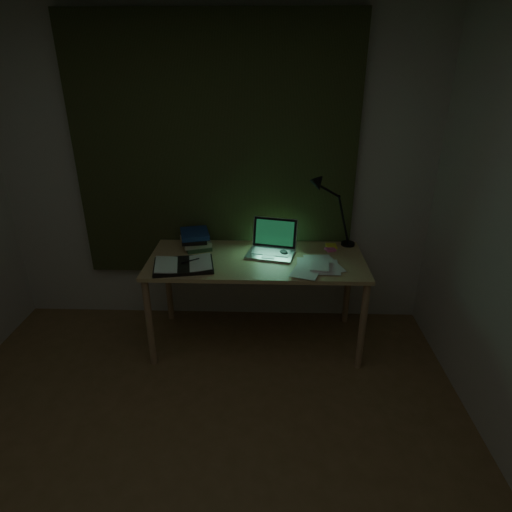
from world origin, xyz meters
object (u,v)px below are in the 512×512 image
at_px(desk_lamp, 351,211).
at_px(laptop, 271,240).
at_px(open_textbook, 184,265).
at_px(book_stack, 195,239).
at_px(loose_papers, 313,265).
at_px(desk, 256,301).

bearing_deg(desk_lamp, laptop, -166.59).
bearing_deg(open_textbook, desk_lamp, 9.27).
bearing_deg(open_textbook, laptop, 9.49).
xyz_separation_m(book_stack, loose_papers, (0.91, -0.34, -0.06)).
relative_size(desk, desk_lamp, 2.78).
xyz_separation_m(open_textbook, book_stack, (0.03, 0.38, 0.05)).
bearing_deg(desk, book_stack, 157.09).
height_order(book_stack, desk_lamp, desk_lamp).
xyz_separation_m(book_stack, desk_lamp, (1.23, 0.08, 0.23)).
xyz_separation_m(desk, desk_lamp, (0.74, 0.29, 0.67)).
relative_size(laptop, loose_papers, 1.25).
relative_size(book_stack, desk_lamp, 0.44).
distance_m(book_stack, loose_papers, 0.97).
bearing_deg(book_stack, laptop, -13.76).
bearing_deg(laptop, loose_papers, -18.11).
distance_m(desk, book_stack, 0.70).
distance_m(laptop, book_stack, 0.62).
xyz_separation_m(desk, laptop, (0.11, 0.06, 0.50)).
relative_size(open_textbook, book_stack, 1.65).
bearing_deg(desk_lamp, open_textbook, -166.37).
xyz_separation_m(laptop, desk_lamp, (0.63, 0.22, 0.17)).
height_order(desk, desk_lamp, desk_lamp).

